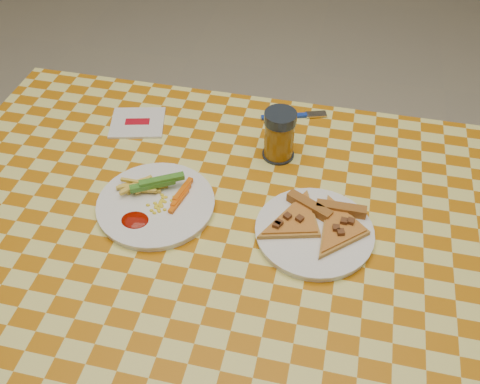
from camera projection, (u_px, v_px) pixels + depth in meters
name	position (u px, v px, depth m)	size (l,w,h in m)	color
table	(231.00, 254.00, 1.07)	(1.28, 0.88, 0.76)	silver
plate_left	(156.00, 205.00, 1.05)	(0.23, 0.23, 0.01)	white
plate_right	(314.00, 233.00, 1.00)	(0.22, 0.22, 0.01)	white
fries_veggies	(153.00, 194.00, 1.05)	(0.16, 0.15, 0.04)	#F1C14C
pizza_slices	(318.00, 223.00, 1.00)	(0.23, 0.22, 0.02)	#B18C36
drink_glass	(279.00, 135.00, 1.13)	(0.07, 0.07, 0.11)	black
napkin	(138.00, 123.00, 1.25)	(0.15, 0.14, 0.01)	silver
fork	(295.00, 116.00, 1.26)	(0.15, 0.07, 0.01)	navy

